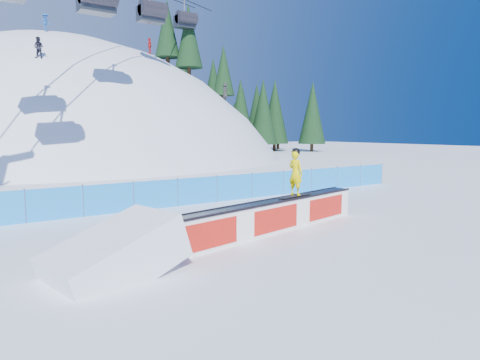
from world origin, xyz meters
TOP-DOWN VIEW (x-y plane):
  - ground at (0.00, 0.00)m, footprint 160.00×160.00m
  - snow_hill at (0.00, 42.00)m, footprint 64.00×64.00m
  - treeline at (24.84, 39.86)m, footprint 25.47×11.34m
  - safety_fence at (0.00, 4.50)m, footprint 22.05×0.05m
  - rail_box at (-2.78, -1.61)m, footprint 8.79×2.33m
  - snow_ramp at (-8.19, -2.69)m, footprint 3.37×2.47m
  - snowboarder at (-1.45, -1.34)m, footprint 1.60×0.61m
  - distant_skiers at (2.81, 30.47)m, footprint 20.05×10.47m

SIDE VIEW (x-z plane):
  - snow_hill at x=0.00m, z-range -50.00..14.00m
  - ground at x=0.00m, z-range 0.00..0.00m
  - snow_ramp at x=-8.19m, z-range -0.95..0.95m
  - rail_box at x=-2.78m, z-range -0.01..1.05m
  - safety_fence at x=0.00m, z-range -0.05..1.25m
  - snowboarder at x=-1.45m, z-range 1.05..2.69m
  - treeline at x=24.84m, z-range -0.86..18.65m
  - distant_skiers at x=2.81m, z-range 7.22..15.19m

